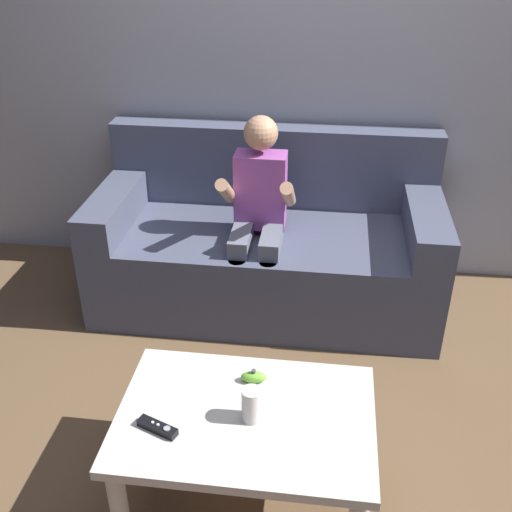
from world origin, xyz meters
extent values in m
plane|color=brown|center=(0.00, 0.00, 0.00)|extent=(8.76, 8.76, 0.00)
cube|color=#999EA8|center=(0.00, 1.59, 1.25)|extent=(4.38, 0.05, 2.50)
cube|color=#474C60|center=(-0.20, 1.15, 0.22)|extent=(1.73, 0.80, 0.44)
cube|color=#474C60|center=(-0.20, 1.47, 0.65)|extent=(1.73, 0.16, 0.43)
cube|color=#474C60|center=(-0.98, 1.15, 0.52)|extent=(0.18, 0.80, 0.18)
cube|color=#474C60|center=(0.57, 1.15, 0.52)|extent=(0.18, 0.80, 0.18)
cylinder|color=slate|center=(-0.30, 0.80, 0.22)|extent=(0.08, 0.08, 0.44)
cylinder|color=slate|center=(-0.16, 0.80, 0.22)|extent=(0.08, 0.08, 0.44)
cube|color=slate|center=(-0.30, 0.95, 0.47)|extent=(0.09, 0.30, 0.09)
cube|color=slate|center=(-0.16, 0.95, 0.47)|extent=(0.09, 0.30, 0.09)
cube|color=#994C9E|center=(-0.23, 1.11, 0.66)|extent=(0.25, 0.14, 0.37)
cylinder|color=tan|center=(-0.37, 0.97, 0.71)|extent=(0.06, 0.27, 0.21)
cylinder|color=tan|center=(-0.09, 0.97, 0.71)|extent=(0.06, 0.27, 0.21)
sphere|color=tan|center=(-0.23, 1.11, 0.95)|extent=(0.16, 0.16, 0.16)
cube|color=beige|center=(-0.13, -0.11, 0.37)|extent=(0.85, 0.59, 0.04)
cylinder|color=beige|center=(-0.51, -0.35, 0.18)|extent=(0.06, 0.06, 0.36)
cylinder|color=beige|center=(-0.51, 0.13, 0.18)|extent=(0.06, 0.06, 0.36)
cylinder|color=beige|center=(0.24, 0.13, 0.18)|extent=(0.06, 0.06, 0.36)
cube|color=black|center=(-0.40, -0.21, 0.40)|extent=(0.14, 0.09, 0.02)
cylinder|color=#99999E|center=(-0.37, -0.23, 0.42)|extent=(0.02, 0.02, 0.00)
cylinder|color=silver|center=(-0.40, -0.22, 0.42)|extent=(0.01, 0.01, 0.00)
cylinder|color=silver|center=(-0.42, -0.21, 0.42)|extent=(0.01, 0.01, 0.00)
ellipsoid|color=#72C638|center=(-0.13, 0.05, 0.41)|extent=(0.09, 0.05, 0.04)
cylinder|color=#4C4C51|center=(-0.13, 0.05, 0.44)|extent=(0.02, 0.02, 0.01)
cylinder|color=silver|center=(-0.11, -0.13, 0.45)|extent=(0.07, 0.07, 0.12)
camera|label=1|loc=(0.09, -1.56, 1.84)|focal=42.47mm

